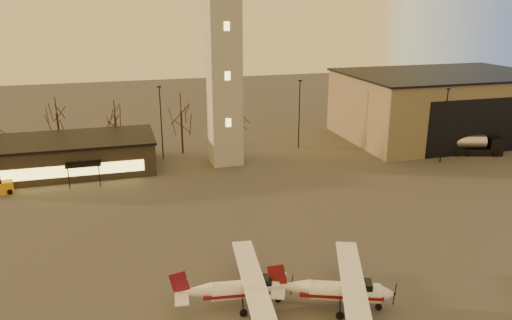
% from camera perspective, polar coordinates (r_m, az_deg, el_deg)
% --- Properties ---
extents(ground, '(220.00, 220.00, 0.00)m').
position_cam_1_polar(ground, '(41.42, 5.88, -12.58)').
color(ground, '#3E3B39').
rests_on(ground, ground).
extents(control_tower, '(6.80, 6.80, 32.60)m').
position_cam_1_polar(control_tower, '(64.75, -3.74, 13.61)').
color(control_tower, '#A09D97').
rests_on(control_tower, ground).
extents(hangar, '(30.60, 20.60, 10.30)m').
position_cam_1_polar(hangar, '(84.98, 20.36, 5.89)').
color(hangar, '#7C7051').
rests_on(hangar, ground).
extents(terminal, '(25.40, 12.20, 4.30)m').
position_cam_1_polar(terminal, '(68.19, -22.23, 0.41)').
color(terminal, black).
rests_on(terminal, ground).
extents(light_poles, '(58.50, 12.25, 10.14)m').
position_cam_1_polar(light_poles, '(67.45, -3.32, 4.39)').
color(light_poles, black).
rests_on(light_poles, ground).
extents(tree_row, '(37.20, 9.20, 8.80)m').
position_cam_1_polar(tree_row, '(73.77, -15.63, 5.33)').
color(tree_row, black).
rests_on(tree_row, ground).
extents(cessna_front, '(9.53, 11.58, 3.27)m').
position_cam_1_polar(cessna_front, '(36.88, 10.24, -14.88)').
color(cessna_front, white).
rests_on(cessna_front, ground).
extents(cessna_rear, '(9.16, 11.55, 3.17)m').
position_cam_1_polar(cessna_rear, '(36.69, -1.02, -14.82)').
color(cessna_rear, white).
rests_on(cessna_rear, ground).
extents(fuel_truck, '(7.91, 4.27, 2.82)m').
position_cam_1_polar(fuel_truck, '(77.53, 23.61, 1.40)').
color(fuel_truck, black).
rests_on(fuel_truck, ground).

